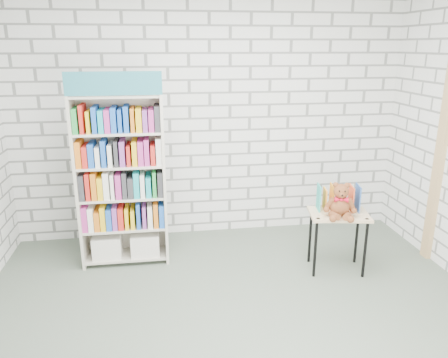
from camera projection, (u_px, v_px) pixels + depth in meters
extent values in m
plane|color=#505C4D|center=(241.00, 329.00, 3.55)|extent=(4.50, 4.50, 0.00)
cube|color=silver|center=(210.00, 118.00, 5.03)|extent=(4.50, 0.02, 2.80)
cube|color=silver|center=(376.00, 340.00, 1.25)|extent=(4.50, 0.02, 2.80)
cube|color=beige|center=(79.00, 183.00, 4.36)|extent=(0.03, 0.34, 1.76)
cube|color=beige|center=(164.00, 180.00, 4.49)|extent=(0.03, 0.34, 1.76)
cube|color=beige|center=(123.00, 177.00, 4.58)|extent=(0.88, 0.02, 1.76)
cube|color=teal|center=(113.00, 83.00, 3.98)|extent=(0.88, 0.02, 0.22)
cube|color=beige|center=(127.00, 255.00, 4.67)|extent=(0.82, 0.32, 0.02)
cube|color=beige|center=(125.00, 226.00, 4.57)|extent=(0.82, 0.32, 0.02)
cube|color=beige|center=(123.00, 196.00, 4.47)|extent=(0.82, 0.32, 0.02)
cube|color=beige|center=(121.00, 165.00, 4.37)|extent=(0.82, 0.32, 0.02)
cube|color=beige|center=(119.00, 132.00, 4.28)|extent=(0.82, 0.32, 0.02)
cube|color=beige|center=(116.00, 96.00, 4.17)|extent=(0.82, 0.32, 0.02)
cube|color=silver|center=(108.00, 245.00, 4.60)|extent=(0.29, 0.28, 0.24)
cube|color=silver|center=(145.00, 243.00, 4.66)|extent=(0.29, 0.28, 0.24)
cube|color=white|center=(124.00, 215.00, 4.52)|extent=(0.82, 0.28, 0.24)
cube|color=purple|center=(122.00, 184.00, 4.42)|extent=(0.82, 0.28, 0.24)
cube|color=#333338|center=(120.00, 152.00, 4.33)|extent=(0.82, 0.28, 0.24)
cube|color=red|center=(118.00, 119.00, 4.23)|extent=(0.82, 0.28, 0.24)
cube|color=#D9B082|center=(339.00, 214.00, 4.32)|extent=(0.63, 0.49, 0.03)
cylinder|color=black|center=(315.00, 249.00, 4.27)|extent=(0.03, 0.03, 0.59)
cylinder|color=black|center=(310.00, 236.00, 4.56)|extent=(0.03, 0.03, 0.59)
cylinder|color=black|center=(365.00, 250.00, 4.26)|extent=(0.03, 0.03, 0.59)
cylinder|color=black|center=(357.00, 237.00, 4.55)|extent=(0.03, 0.03, 0.59)
cylinder|color=black|center=(318.00, 219.00, 4.18)|extent=(0.04, 0.04, 0.01)
cylinder|color=black|center=(367.00, 219.00, 4.17)|extent=(0.04, 0.04, 0.01)
cube|color=#28AFA1|center=(318.00, 198.00, 4.37)|extent=(0.04, 0.18, 0.24)
cube|color=orange|center=(325.00, 198.00, 4.37)|extent=(0.04, 0.18, 0.24)
cube|color=orange|center=(331.00, 199.00, 4.37)|extent=(0.04, 0.18, 0.24)
cube|color=black|center=(338.00, 199.00, 4.37)|extent=(0.04, 0.18, 0.24)
cube|color=white|center=(344.00, 199.00, 4.37)|extent=(0.04, 0.18, 0.24)
cube|color=#ED5329|center=(351.00, 199.00, 4.36)|extent=(0.04, 0.18, 0.24)
cube|color=#2E5CAC|center=(357.00, 199.00, 4.36)|extent=(0.04, 0.18, 0.24)
ellipsoid|color=maroon|center=(340.00, 206.00, 4.22)|extent=(0.20, 0.17, 0.20)
sphere|color=maroon|center=(341.00, 191.00, 4.17)|extent=(0.14, 0.14, 0.14)
sphere|color=maroon|center=(336.00, 185.00, 4.17)|extent=(0.05, 0.05, 0.05)
sphere|color=maroon|center=(347.00, 185.00, 4.16)|extent=(0.05, 0.05, 0.05)
sphere|color=maroon|center=(342.00, 195.00, 4.12)|extent=(0.06, 0.06, 0.06)
sphere|color=black|center=(339.00, 191.00, 4.11)|extent=(0.02, 0.02, 0.02)
sphere|color=black|center=(345.00, 191.00, 4.10)|extent=(0.02, 0.02, 0.02)
sphere|color=black|center=(342.00, 195.00, 4.09)|extent=(0.02, 0.02, 0.02)
cylinder|color=maroon|center=(330.00, 204.00, 4.20)|extent=(0.10, 0.10, 0.14)
cylinder|color=maroon|center=(351.00, 204.00, 4.18)|extent=(0.11, 0.08, 0.14)
sphere|color=maroon|center=(326.00, 210.00, 4.21)|extent=(0.06, 0.06, 0.06)
sphere|color=maroon|center=(354.00, 211.00, 4.18)|extent=(0.06, 0.06, 0.06)
cylinder|color=maroon|center=(335.00, 216.00, 4.15)|extent=(0.07, 0.15, 0.08)
cylinder|color=maroon|center=(347.00, 216.00, 4.13)|extent=(0.13, 0.16, 0.08)
sphere|color=maroon|center=(333.00, 219.00, 4.09)|extent=(0.07, 0.07, 0.07)
sphere|color=maroon|center=(351.00, 219.00, 4.07)|extent=(0.07, 0.07, 0.07)
cone|color=red|center=(338.00, 200.00, 4.14)|extent=(0.07, 0.07, 0.05)
cone|color=red|center=(345.00, 200.00, 4.13)|extent=(0.07, 0.07, 0.05)
sphere|color=red|center=(341.00, 200.00, 4.13)|extent=(0.03, 0.03, 0.03)
cube|color=tan|center=(439.00, 163.00, 4.45)|extent=(0.05, 0.12, 2.10)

